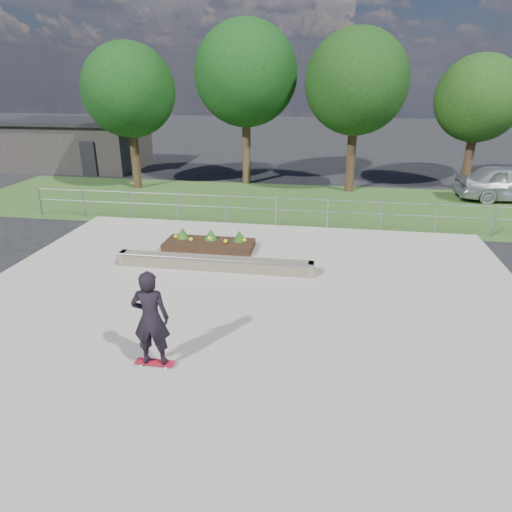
{
  "coord_description": "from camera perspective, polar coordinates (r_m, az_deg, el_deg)",
  "views": [
    {
      "loc": [
        1.98,
        -9.52,
        5.51
      ],
      "look_at": [
        0.2,
        1.5,
        1.1
      ],
      "focal_mm": 32.0,
      "sensor_mm": 36.0,
      "label": 1
    }
  ],
  "objects": [
    {
      "name": "ground",
      "position": [
        11.18,
        -2.26,
        -8.0
      ],
      "size": [
        120.0,
        120.0,
        0.0
      ],
      "primitive_type": "plane",
      "color": "black",
      "rests_on": "ground"
    },
    {
      "name": "skateboarder",
      "position": [
        9.15,
        -13.03,
        -7.64
      ],
      "size": [
        0.8,
        0.55,
        2.08
      ],
      "color": "white",
      "rests_on": "concrete_slab"
    },
    {
      "name": "tree_far_right",
      "position": [
        26.01,
        26.08,
        17.22
      ],
      "size": [
        4.2,
        4.2,
        6.6
      ],
      "color": "#342014",
      "rests_on": "ground"
    },
    {
      "name": "tree_far_left",
      "position": [
        24.65,
        -15.61,
        19.28
      ],
      "size": [
        4.55,
        4.55,
        7.15
      ],
      "color": "#2F2113",
      "rests_on": "ground"
    },
    {
      "name": "grass_verge",
      "position": [
        21.34,
        3.57,
        6.57
      ],
      "size": [
        30.0,
        8.0,
        0.02
      ],
      "primitive_type": "cube",
      "color": "#2B4C1E",
      "rests_on": "ground"
    },
    {
      "name": "building",
      "position": [
        32.07,
        -21.36,
        12.96
      ],
      "size": [
        8.4,
        5.4,
        3.0
      ],
      "color": "#282523",
      "rests_on": "ground"
    },
    {
      "name": "concrete_slab",
      "position": [
        11.16,
        -2.26,
        -7.86
      ],
      "size": [
        15.0,
        15.0,
        0.06
      ],
      "primitive_type": "cube",
      "color": "gray",
      "rests_on": "ground"
    },
    {
      "name": "tree_mid_left",
      "position": [
        24.93,
        -1.26,
        21.76
      ],
      "size": [
        5.25,
        5.25,
        8.25
      ],
      "color": "#372516",
      "rests_on": "ground"
    },
    {
      "name": "planter_bed",
      "position": [
        15.55,
        -5.84,
        1.64
      ],
      "size": [
        3.0,
        1.2,
        0.61
      ],
      "color": "black",
      "rests_on": "concrete_slab"
    },
    {
      "name": "tree_mid_right",
      "position": [
        23.55,
        12.45,
        20.4
      ],
      "size": [
        4.9,
        4.9,
        7.7
      ],
      "color": "#2F1F12",
      "rests_on": "ground"
    },
    {
      "name": "parked_car",
      "position": [
        24.79,
        29.35,
        7.96
      ],
      "size": [
        5.1,
        2.38,
        1.69
      ],
      "primitive_type": "imported",
      "rotation": [
        0.0,
        0.0,
        1.65
      ],
      "color": "#AEB2B8",
      "rests_on": "ground"
    },
    {
      "name": "fence",
      "position": [
        17.78,
        2.46,
        6.06
      ],
      "size": [
        20.06,
        0.06,
        1.2
      ],
      "color": "gray",
      "rests_on": "ground"
    },
    {
      "name": "grind_ledge",
      "position": [
        13.79,
        -5.26,
        -0.91
      ],
      "size": [
        6.0,
        0.44,
        0.43
      ],
      "color": "brown",
      "rests_on": "concrete_slab"
    }
  ]
}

